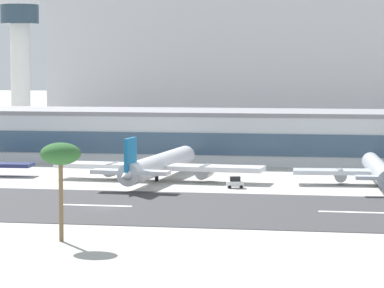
{
  "coord_description": "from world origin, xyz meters",
  "views": [
    {
      "loc": [
        43.51,
        -157.4,
        23.49
      ],
      "look_at": [
        5.82,
        48.55,
        6.8
      ],
      "focal_mm": 93.83,
      "sensor_mm": 36.0,
      "label": 1
    }
  ],
  "objects_px": {
    "service_baggage_tug_0": "(235,183)",
    "control_tower": "(20,52)",
    "terminal_building": "(197,135)",
    "airliner_black_tail_gate_2": "(379,171)",
    "airliner_blue_tail_gate_1": "(157,165)",
    "distant_hotel_block": "(250,61)",
    "palm_tree_0": "(61,156)"
  },
  "relations": [
    {
      "from": "control_tower",
      "to": "palm_tree_0",
      "type": "xyz_separation_m",
      "value": [
        64.6,
        -161.97,
        -15.75
      ]
    },
    {
      "from": "terminal_building",
      "to": "control_tower",
      "type": "distance_m",
      "value": 80.96
    },
    {
      "from": "palm_tree_0",
      "to": "airliner_black_tail_gate_2",
      "type": "bearing_deg",
      "value": 59.34
    },
    {
      "from": "service_baggage_tug_0",
      "to": "palm_tree_0",
      "type": "bearing_deg",
      "value": -117.39
    },
    {
      "from": "airliner_blue_tail_gate_1",
      "to": "service_baggage_tug_0",
      "type": "xyz_separation_m",
      "value": [
        17.0,
        -8.17,
        -2.14
      ]
    },
    {
      "from": "terminal_building",
      "to": "airliner_black_tail_gate_2",
      "type": "distance_m",
      "value": 62.63
    },
    {
      "from": "terminal_building",
      "to": "airliner_black_tail_gate_2",
      "type": "bearing_deg",
      "value": -45.47
    },
    {
      "from": "service_baggage_tug_0",
      "to": "palm_tree_0",
      "type": "relative_size",
      "value": 0.26
    },
    {
      "from": "service_baggage_tug_0",
      "to": "control_tower",
      "type": "bearing_deg",
      "value": 114.43
    },
    {
      "from": "control_tower",
      "to": "airliner_blue_tail_gate_1",
      "type": "bearing_deg",
      "value": -56.03
    },
    {
      "from": "terminal_building",
      "to": "palm_tree_0",
      "type": "xyz_separation_m",
      "value": [
        2.12,
        -114.99,
        5.29
      ]
    },
    {
      "from": "terminal_building",
      "to": "distant_hotel_block",
      "type": "height_order",
      "value": "distant_hotel_block"
    },
    {
      "from": "terminal_building",
      "to": "palm_tree_0",
      "type": "bearing_deg",
      "value": -88.95
    },
    {
      "from": "terminal_building",
      "to": "service_baggage_tug_0",
      "type": "xyz_separation_m",
      "value": [
        16.91,
        -53.8,
        -5.1
      ]
    },
    {
      "from": "terminal_building",
      "to": "airliner_black_tail_gate_2",
      "type": "relative_size",
      "value": 3.64
    },
    {
      "from": "terminal_building",
      "to": "service_baggage_tug_0",
      "type": "relative_size",
      "value": 43.72
    },
    {
      "from": "terminal_building",
      "to": "distant_hotel_block",
      "type": "bearing_deg",
      "value": 90.61
    },
    {
      "from": "distant_hotel_block",
      "to": "airliner_blue_tail_gate_1",
      "type": "distance_m",
      "value": 161.55
    },
    {
      "from": "control_tower",
      "to": "airliner_blue_tail_gate_1",
      "type": "xyz_separation_m",
      "value": [
        62.39,
        -92.61,
        -24.01
      ]
    },
    {
      "from": "control_tower",
      "to": "airliner_blue_tail_gate_1",
      "type": "height_order",
      "value": "control_tower"
    },
    {
      "from": "palm_tree_0",
      "to": "distant_hotel_block",
      "type": "bearing_deg",
      "value": 90.83
    },
    {
      "from": "control_tower",
      "to": "service_baggage_tug_0",
      "type": "distance_m",
      "value": 130.93
    },
    {
      "from": "airliner_black_tail_gate_2",
      "to": "service_baggage_tug_0",
      "type": "xyz_separation_m",
      "value": [
        -26.95,
        -9.21,
        -1.75
      ]
    },
    {
      "from": "airliner_black_tail_gate_2",
      "to": "palm_tree_0",
      "type": "bearing_deg",
      "value": 144.27
    },
    {
      "from": "terminal_building",
      "to": "palm_tree_0",
      "type": "relative_size",
      "value": 11.57
    },
    {
      "from": "palm_tree_0",
      "to": "control_tower",
      "type": "bearing_deg",
      "value": 111.74
    },
    {
      "from": "control_tower",
      "to": "airliner_blue_tail_gate_1",
      "type": "relative_size",
      "value": 0.89
    },
    {
      "from": "airliner_black_tail_gate_2",
      "to": "palm_tree_0",
      "type": "height_order",
      "value": "palm_tree_0"
    },
    {
      "from": "airliner_blue_tail_gate_1",
      "to": "service_baggage_tug_0",
      "type": "distance_m",
      "value": 18.98
    },
    {
      "from": "terminal_building",
      "to": "airliner_black_tail_gate_2",
      "type": "height_order",
      "value": "terminal_building"
    },
    {
      "from": "airliner_black_tail_gate_2",
      "to": "airliner_blue_tail_gate_1",
      "type": "bearing_deg",
      "value": 86.3
    },
    {
      "from": "palm_tree_0",
      "to": "service_baggage_tug_0",
      "type": "bearing_deg",
      "value": 76.41
    }
  ]
}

